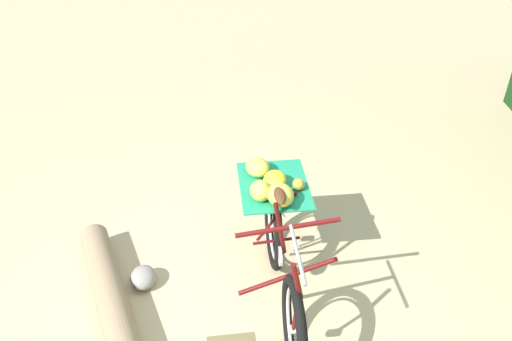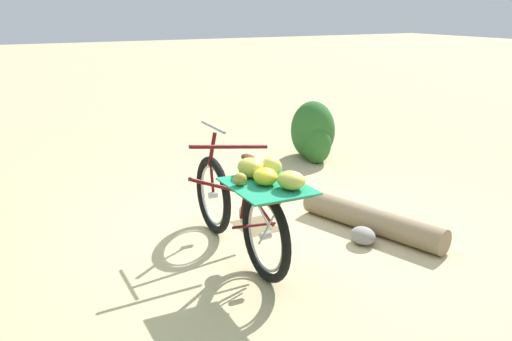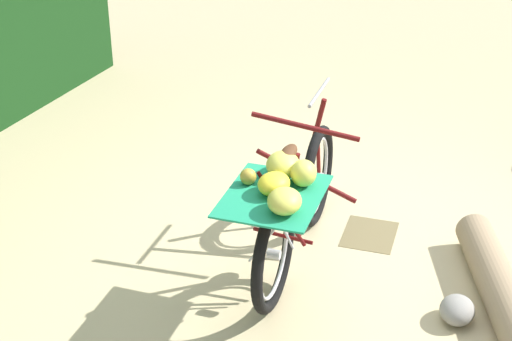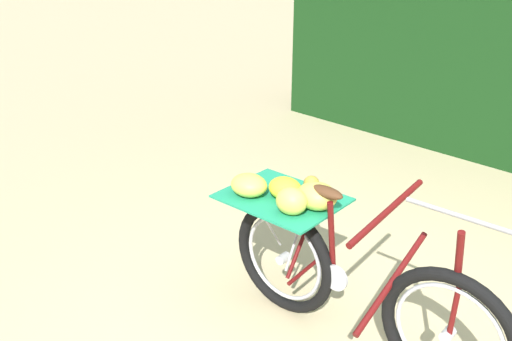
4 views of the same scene
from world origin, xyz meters
The scene contains 6 objects.
ground_plane centered at (0.00, 0.00, 0.00)m, with size 60.00×60.00×0.00m, color #C6B284.
bicycle centered at (0.36, -0.27, 0.50)m, with size 1.78×0.71×1.03m.
fallen_log centered at (0.40, 1.05, 0.12)m, with size 0.24×0.24×1.49m, color #937A5B.
shrub_cluster centered at (-2.02, 1.97, 0.36)m, with size 0.86×0.59×0.82m.
path_stone centered at (0.58, 0.81, 0.08)m, with size 0.25×0.21×0.16m, color gray.
leaf_litter_patch centered at (-0.22, 0.15, 0.00)m, with size 0.44×0.36×0.01m, color olive.
Camera 2 is at (4.11, -2.13, 2.05)m, focal length 38.06 mm.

